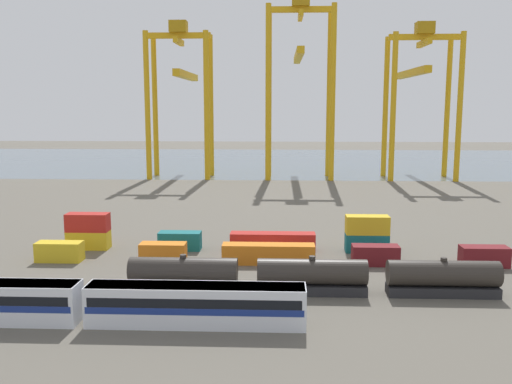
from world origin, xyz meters
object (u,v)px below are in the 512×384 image
passenger_train (83,302)px  shipping_container_0 (60,252)px  freight_tank_row (312,276)px  shipping_container_4 (484,256)px  gantry_crane_west (181,86)px  shipping_container_10 (273,242)px  gantry_crane_central (300,71)px  shipping_container_9 (180,241)px  gantry_crane_east (419,85)px

passenger_train → shipping_container_0: passenger_train is taller
freight_tank_row → shipping_container_0: (-32.91, 11.63, -0.69)m
passenger_train → shipping_container_0: 23.69m
shipping_container_0 → shipping_container_4: 55.75m
freight_tank_row → gantry_crane_west: 110.28m
shipping_container_10 → gantry_crane_central: gantry_crane_central is taller
passenger_train → freight_tank_row: size_ratio=1.04×
freight_tank_row → shipping_container_9: bearing=134.5°
freight_tank_row → shipping_container_10: size_ratio=3.34×
shipping_container_0 → shipping_container_9: same height
shipping_container_4 → gantry_crane_east: size_ratio=0.14×
shipping_container_10 → gantry_crane_west: gantry_crane_west is taller
shipping_container_9 → shipping_container_10: same height
shipping_container_9 → gantry_crane_central: gantry_crane_central is taller
gantry_crane_central → shipping_container_4: bearing=-77.0°
passenger_train → gantry_crane_central: gantry_crane_central is taller
shipping_container_4 → passenger_train: bearing=-154.9°
shipping_container_10 → gantry_crane_east: gantry_crane_east is taller
gantry_crane_west → gantry_crane_central: 34.22m
gantry_crane_east → gantry_crane_west: bearing=-179.4°
passenger_train → shipping_container_0: (-10.73, 21.10, -0.84)m
freight_tank_row → passenger_train: bearing=-156.9°
shipping_container_9 → gantry_crane_west: (-14.22, 84.41, 24.99)m
shipping_container_0 → gantry_crane_central: bearing=69.2°
shipping_container_0 → gantry_crane_east: bearing=53.2°
shipping_container_10 → gantry_crane_east: bearing=64.6°
passenger_train → freight_tank_row: freight_tank_row is taller
shipping_container_0 → gantry_crane_east: 117.29m
gantry_crane_central → gantry_crane_east: bearing=0.7°
shipping_container_4 → shipping_container_10: same height
shipping_container_10 → gantry_crane_west: 92.25m
passenger_train → shipping_container_9: 28.05m
shipping_container_9 → gantry_crane_west: size_ratio=0.14×
shipping_container_9 → shipping_container_0: bearing=-156.2°
shipping_container_9 → gantry_crane_west: gantry_crane_west is taller
shipping_container_0 → shipping_container_10: size_ratio=0.50×
gantry_crane_west → gantry_crane_east: gantry_crane_west is taller
gantry_crane_west → shipping_container_10: bearing=-71.9°
freight_tank_row → gantry_crane_east: (35.78, 103.34, 24.38)m
passenger_train → freight_tank_row: bearing=23.1°
shipping_container_4 → freight_tank_row: bearing=-153.0°
shipping_container_0 → gantry_crane_east: gantry_crane_east is taller
freight_tank_row → gantry_crane_west: bearing=107.4°
shipping_container_9 → gantry_crane_central: size_ratio=0.12×
shipping_container_9 → gantry_crane_east: size_ratio=0.14×
shipping_container_4 → shipping_container_0: bearing=180.0°
freight_tank_row → shipping_container_10: freight_tank_row is taller
shipping_container_4 → gantry_crane_central: bearing=103.0°
freight_tank_row → shipping_container_0: bearing=160.5°
gantry_crane_east → shipping_container_0: bearing=-126.8°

